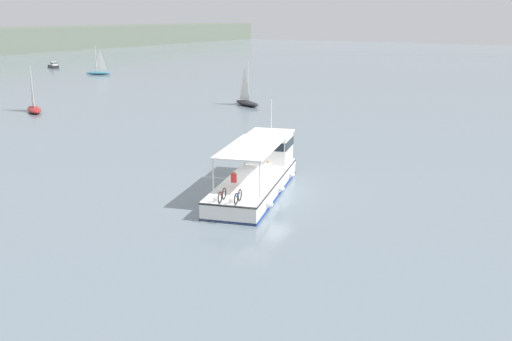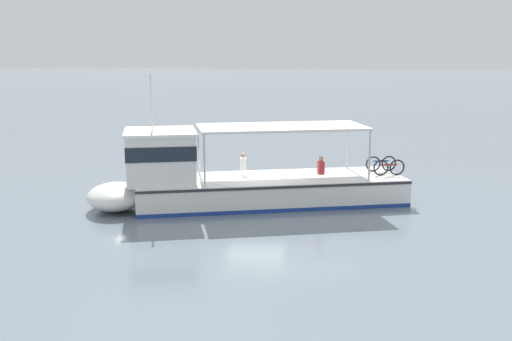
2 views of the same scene
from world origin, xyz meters
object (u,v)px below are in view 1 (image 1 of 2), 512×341
ferry_main (260,172)px  sailboat_horizon_east (34,107)px  motorboat_mid_channel (54,65)px  sailboat_outer_anchorage (99,72)px  sailboat_near_port (247,101)px

ferry_main → sailboat_horizon_east: 39.31m
motorboat_mid_channel → sailboat_outer_anchorage: size_ratio=0.71×
motorboat_mid_channel → sailboat_near_port: size_ratio=0.71×
ferry_main → motorboat_mid_channel: size_ratio=3.42×
sailboat_near_port → sailboat_outer_anchorage: 47.07m
sailboat_near_port → sailboat_outer_anchorage: size_ratio=1.00×
sailboat_horizon_east → sailboat_outer_anchorage: bearing=36.5°
motorboat_mid_channel → sailboat_horizon_east: bearing=-131.8°
motorboat_mid_channel → sailboat_near_port: (-22.16, -62.15, -0.00)m
sailboat_near_port → sailboat_horizon_east: 25.01m
ferry_main → sailboat_near_port: size_ratio=2.42×
sailboat_near_port → sailboat_horizon_east: size_ratio=1.00×
motorboat_mid_channel → sailboat_horizon_east: 58.59m
motorboat_mid_channel → sailboat_near_port: bearing=-109.6°
ferry_main → sailboat_horizon_east: (11.81, 37.49, -0.47)m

